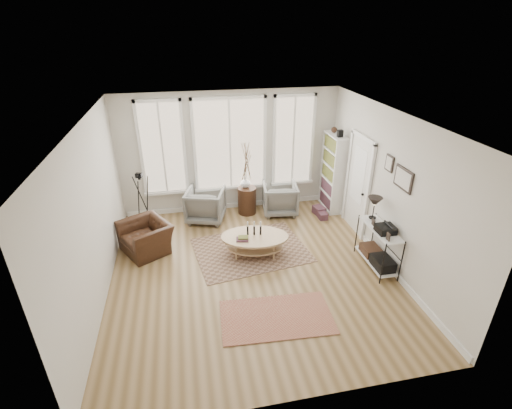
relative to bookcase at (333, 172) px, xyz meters
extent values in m
plane|color=#94764C|center=(-2.44, -2.23, -0.96)|extent=(5.50, 5.50, 0.00)
plane|color=white|center=(-2.44, -2.23, 1.94)|extent=(5.50, 5.50, 0.00)
cube|color=beige|center=(-2.44, 0.52, 0.49)|extent=(5.20, 0.04, 2.90)
cube|color=beige|center=(-2.44, -4.98, 0.49)|extent=(5.20, 0.04, 2.90)
cube|color=beige|center=(-5.04, -2.23, 0.49)|extent=(0.04, 5.50, 2.90)
cube|color=beige|center=(0.16, -2.23, 0.49)|extent=(0.04, 5.50, 2.90)
cube|color=white|center=(-2.44, 0.51, -0.90)|extent=(5.10, 0.04, 0.12)
cube|color=white|center=(0.15, -2.23, -0.90)|extent=(0.03, 5.40, 0.12)
cube|color=tan|center=(-2.44, 0.50, 0.69)|extent=(1.60, 0.03, 2.10)
cube|color=tan|center=(-3.99, 0.50, 0.69)|extent=(0.90, 0.03, 2.10)
cube|color=tan|center=(-0.89, 0.50, 0.69)|extent=(0.90, 0.03, 2.10)
cube|color=white|center=(-2.44, 0.48, 0.69)|extent=(1.74, 0.06, 2.24)
cube|color=white|center=(-3.99, 0.48, 0.69)|extent=(1.04, 0.06, 2.24)
cube|color=white|center=(-0.89, 0.48, 0.69)|extent=(1.04, 0.06, 2.24)
cube|color=white|center=(-2.44, 0.46, -0.39)|extent=(4.10, 0.12, 0.06)
cube|color=white|center=(0.14, -1.08, 0.09)|extent=(0.04, 0.88, 2.10)
cube|color=white|center=(0.12, -1.08, 0.34)|extent=(0.01, 0.55, 1.20)
cube|color=white|center=(0.12, -1.57, 0.09)|extent=(0.06, 0.08, 2.18)
cube|color=white|center=(0.12, -0.59, 0.09)|extent=(0.06, 0.08, 2.18)
cube|color=white|center=(0.12, -1.08, 1.18)|extent=(0.06, 1.06, 0.08)
sphere|color=black|center=(0.09, -1.41, 0.04)|extent=(0.06, 0.06, 0.06)
cube|color=white|center=(-0.01, -0.41, -0.01)|extent=(0.30, 0.03, 1.90)
cube|color=white|center=(-0.01, 0.41, -0.01)|extent=(0.30, 0.03, 1.90)
cube|color=white|center=(0.14, 0.00, -0.01)|extent=(0.02, 0.85, 1.90)
cube|color=white|center=(-0.01, 0.00, -0.01)|extent=(0.30, 0.81, 1.90)
cube|color=maroon|center=(-0.01, 0.00, -0.01)|extent=(0.24, 0.75, 1.76)
cube|color=black|center=(-0.01, -0.20, 1.02)|extent=(0.12, 0.10, 0.16)
sphere|color=#371E12|center=(-0.01, 0.15, 1.01)|extent=(0.14, 0.14, 0.14)
cube|color=white|center=(-0.06, -2.53, -0.84)|extent=(0.37, 1.07, 0.03)
cube|color=white|center=(-0.06, -2.53, -0.14)|extent=(0.37, 1.07, 0.02)
cylinder|color=black|center=(-0.24, -3.06, -0.53)|extent=(0.02, 0.02, 0.85)
cylinder|color=black|center=(0.12, -3.06, -0.53)|extent=(0.02, 0.02, 0.85)
cylinder|color=black|center=(-0.24, -2.00, -0.53)|extent=(0.02, 0.02, 0.85)
cylinder|color=black|center=(0.12, -2.00, -0.53)|extent=(0.02, 0.02, 0.85)
cylinder|color=black|center=(-0.06, -2.18, -0.08)|extent=(0.14, 0.14, 0.02)
cylinder|color=black|center=(-0.06, -2.18, 0.06)|extent=(0.02, 0.02, 0.30)
cone|color=black|center=(-0.06, -2.18, 0.26)|extent=(0.28, 0.28, 0.18)
cube|color=black|center=(-0.06, -2.68, -0.05)|extent=(0.32, 0.30, 0.13)
cube|color=black|center=(-0.06, -2.78, -0.73)|extent=(0.32, 0.45, 0.20)
cube|color=#371E12|center=(-0.06, -2.31, -0.75)|extent=(0.32, 0.40, 0.16)
cube|color=black|center=(-0.16, -2.95, -0.04)|extent=(0.02, 0.10, 0.14)
cube|color=black|center=(-0.16, -2.41, -0.05)|extent=(0.02, 0.10, 0.12)
cube|color=black|center=(0.14, -2.63, 0.89)|extent=(0.03, 0.52, 0.38)
cube|color=silver|center=(0.13, -2.63, 0.89)|extent=(0.01, 0.44, 0.30)
cube|color=black|center=(0.14, -2.13, 0.99)|extent=(0.03, 0.24, 0.30)
cube|color=silver|center=(0.13, -2.13, 0.99)|extent=(0.01, 0.18, 0.24)
cube|color=brown|center=(-2.33, -1.52, -0.95)|extent=(2.45, 1.98, 0.01)
cube|color=maroon|center=(-2.28, -3.52, -0.94)|extent=(1.84, 1.09, 0.01)
ellipsoid|color=tan|center=(-2.27, -1.68, -0.76)|extent=(1.26, 0.92, 0.03)
ellipsoid|color=tan|center=(-2.27, -1.68, -0.55)|extent=(1.47, 1.08, 0.04)
cylinder|color=tan|center=(-2.65, -1.89, -0.76)|extent=(0.04, 0.04, 0.38)
cylinder|color=tan|center=(-1.90, -1.89, -0.76)|extent=(0.04, 0.04, 0.38)
cylinder|color=tan|center=(-2.65, -1.46, -0.76)|extent=(0.04, 0.04, 0.38)
cylinder|color=tan|center=(-1.90, -1.46, -0.76)|extent=(0.04, 0.04, 0.38)
cylinder|color=black|center=(-2.40, -1.62, -0.43)|extent=(0.04, 0.04, 0.19)
cylinder|color=black|center=(-2.27, -1.62, -0.43)|extent=(0.04, 0.04, 0.19)
cylinder|color=black|center=(-2.14, -1.62, -0.43)|extent=(0.04, 0.04, 0.19)
cube|color=#294824|center=(-2.53, -1.77, -0.50)|extent=(0.23, 0.17, 0.06)
imported|color=slate|center=(-3.12, -0.02, -0.56)|extent=(1.06, 1.07, 0.79)
imported|color=slate|center=(-1.32, -0.01, -0.58)|extent=(0.91, 0.93, 0.76)
cylinder|color=#371E12|center=(-2.11, 0.14, -0.62)|extent=(0.45, 0.45, 0.67)
imported|color=silver|center=(-2.13, 0.20, -0.16)|extent=(0.29, 0.29, 0.25)
imported|color=#371E12|center=(-4.43, -1.10, -0.64)|extent=(1.27, 1.22, 0.63)
cylinder|color=black|center=(-4.50, -0.19, 0.29)|extent=(0.06, 0.06, 0.06)
cube|color=black|center=(-4.50, -0.19, 0.36)|extent=(0.16, 0.13, 0.10)
cylinder|color=black|center=(-4.50, -0.26, 0.36)|extent=(0.06, 0.08, 0.06)
cube|color=maroon|center=(-0.39, -0.28, -0.86)|extent=(0.29, 0.34, 0.19)
cube|color=maroon|center=(-0.39, -0.53, -0.88)|extent=(0.20, 0.25, 0.16)
camera|label=1|loc=(-3.49, -7.88, 3.34)|focal=26.00mm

